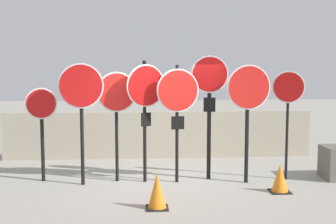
{
  "coord_description": "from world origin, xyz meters",
  "views": [
    {
      "loc": [
        -0.6,
        -9.75,
        2.61
      ],
      "look_at": [
        0.08,
        0.0,
        1.5
      ],
      "focal_mm": 50.0,
      "sensor_mm": 36.0,
      "label": 1
    }
  ],
  "objects_px": {
    "stop_sign_7": "(288,98)",
    "traffic_cone_1": "(280,178)",
    "stop_sign_3": "(146,96)",
    "stop_sign_6": "(248,98)",
    "stop_sign_0": "(42,116)",
    "stop_sign_5": "(210,94)",
    "stop_sign_2": "(117,101)",
    "traffic_cone_0": "(157,191)",
    "stop_sign_1": "(81,97)",
    "stop_sign_4": "(178,100)"
  },
  "relations": [
    {
      "from": "stop_sign_4",
      "to": "stop_sign_7",
      "type": "relative_size",
      "value": 1.05
    },
    {
      "from": "stop_sign_6",
      "to": "traffic_cone_0",
      "type": "bearing_deg",
      "value": -147.82
    },
    {
      "from": "stop_sign_7",
      "to": "traffic_cone_1",
      "type": "xyz_separation_m",
      "value": [
        -0.43,
        -0.93,
        -1.51
      ]
    },
    {
      "from": "stop_sign_0",
      "to": "stop_sign_2",
      "type": "xyz_separation_m",
      "value": [
        1.59,
        -0.12,
        0.3
      ]
    },
    {
      "from": "stop_sign_3",
      "to": "stop_sign_4",
      "type": "xyz_separation_m",
      "value": [
        0.67,
        -0.08,
        -0.06
      ]
    },
    {
      "from": "stop_sign_0",
      "to": "stop_sign_1",
      "type": "xyz_separation_m",
      "value": [
        0.88,
        -0.37,
        0.41
      ]
    },
    {
      "from": "stop_sign_2",
      "to": "stop_sign_3",
      "type": "relative_size",
      "value": 0.91
    },
    {
      "from": "stop_sign_2",
      "to": "stop_sign_5",
      "type": "distance_m",
      "value": 1.99
    },
    {
      "from": "stop_sign_0",
      "to": "traffic_cone_1",
      "type": "distance_m",
      "value": 5.09
    },
    {
      "from": "stop_sign_2",
      "to": "traffic_cone_1",
      "type": "height_order",
      "value": "stop_sign_2"
    },
    {
      "from": "stop_sign_3",
      "to": "stop_sign_0",
      "type": "bearing_deg",
      "value": 146.24
    },
    {
      "from": "traffic_cone_1",
      "to": "stop_sign_7",
      "type": "bearing_deg",
      "value": 65.34
    },
    {
      "from": "stop_sign_5",
      "to": "traffic_cone_1",
      "type": "bearing_deg",
      "value": -37.14
    },
    {
      "from": "stop_sign_5",
      "to": "traffic_cone_0",
      "type": "height_order",
      "value": "stop_sign_5"
    },
    {
      "from": "stop_sign_1",
      "to": "stop_sign_6",
      "type": "xyz_separation_m",
      "value": [
        3.45,
        -0.07,
        -0.04
      ]
    },
    {
      "from": "stop_sign_6",
      "to": "stop_sign_4",
      "type": "bearing_deg",
      "value": 168.51
    },
    {
      "from": "stop_sign_6",
      "to": "traffic_cone_0",
      "type": "distance_m",
      "value": 2.92
    },
    {
      "from": "traffic_cone_0",
      "to": "stop_sign_3",
      "type": "bearing_deg",
      "value": 94.89
    },
    {
      "from": "stop_sign_1",
      "to": "stop_sign_5",
      "type": "bearing_deg",
      "value": 1.4
    },
    {
      "from": "stop_sign_5",
      "to": "stop_sign_3",
      "type": "bearing_deg",
      "value": -169.69
    },
    {
      "from": "stop_sign_3",
      "to": "traffic_cone_1",
      "type": "height_order",
      "value": "stop_sign_3"
    },
    {
      "from": "stop_sign_3",
      "to": "stop_sign_6",
      "type": "distance_m",
      "value": 2.14
    },
    {
      "from": "stop_sign_5",
      "to": "stop_sign_7",
      "type": "height_order",
      "value": "stop_sign_5"
    },
    {
      "from": "stop_sign_2",
      "to": "stop_sign_7",
      "type": "distance_m",
      "value": 3.66
    },
    {
      "from": "traffic_cone_1",
      "to": "stop_sign_0",
      "type": "bearing_deg",
      "value": 166.58
    },
    {
      "from": "stop_sign_2",
      "to": "stop_sign_4",
      "type": "bearing_deg",
      "value": -22.3
    },
    {
      "from": "stop_sign_3",
      "to": "stop_sign_5",
      "type": "xyz_separation_m",
      "value": [
        1.37,
        0.16,
        0.03
      ]
    },
    {
      "from": "stop_sign_1",
      "to": "stop_sign_2",
      "type": "relative_size",
      "value": 1.08
    },
    {
      "from": "stop_sign_7",
      "to": "traffic_cone_1",
      "type": "distance_m",
      "value": 1.82
    },
    {
      "from": "stop_sign_4",
      "to": "traffic_cone_1",
      "type": "height_order",
      "value": "stop_sign_4"
    },
    {
      "from": "stop_sign_4",
      "to": "traffic_cone_1",
      "type": "distance_m",
      "value": 2.6
    },
    {
      "from": "stop_sign_2",
      "to": "stop_sign_7",
      "type": "bearing_deg",
      "value": -15.63
    },
    {
      "from": "stop_sign_2",
      "to": "traffic_cone_1",
      "type": "distance_m",
      "value": 3.68
    },
    {
      "from": "stop_sign_5",
      "to": "stop_sign_0",
      "type": "bearing_deg",
      "value": -177.18
    },
    {
      "from": "traffic_cone_0",
      "to": "traffic_cone_1",
      "type": "bearing_deg",
      "value": 19.05
    },
    {
      "from": "stop_sign_0",
      "to": "stop_sign_5",
      "type": "relative_size",
      "value": 0.75
    },
    {
      "from": "stop_sign_0",
      "to": "stop_sign_7",
      "type": "bearing_deg",
      "value": -12.36
    },
    {
      "from": "stop_sign_6",
      "to": "stop_sign_5",
      "type": "bearing_deg",
      "value": 147.45
    },
    {
      "from": "stop_sign_3",
      "to": "stop_sign_7",
      "type": "distance_m",
      "value": 3.05
    },
    {
      "from": "stop_sign_2",
      "to": "traffic_cone_0",
      "type": "xyz_separation_m",
      "value": [
        0.76,
        -1.88,
        -1.41
      ]
    },
    {
      "from": "stop_sign_0",
      "to": "stop_sign_1",
      "type": "distance_m",
      "value": 1.04
    },
    {
      "from": "stop_sign_7",
      "to": "traffic_cone_1",
      "type": "bearing_deg",
      "value": -101.05
    },
    {
      "from": "stop_sign_0",
      "to": "stop_sign_1",
      "type": "relative_size",
      "value": 0.8
    },
    {
      "from": "traffic_cone_1",
      "to": "stop_sign_2",
      "type": "bearing_deg",
      "value": 162.31
    },
    {
      "from": "stop_sign_6",
      "to": "stop_sign_2",
      "type": "bearing_deg",
      "value": 167.2
    },
    {
      "from": "stop_sign_1",
      "to": "stop_sign_5",
      "type": "distance_m",
      "value": 2.71
    },
    {
      "from": "stop_sign_3",
      "to": "stop_sign_5",
      "type": "height_order",
      "value": "stop_sign_5"
    },
    {
      "from": "stop_sign_1",
      "to": "traffic_cone_0",
      "type": "bearing_deg",
      "value": -53.01
    },
    {
      "from": "stop_sign_1",
      "to": "stop_sign_7",
      "type": "xyz_separation_m",
      "value": [
        4.37,
        0.15,
        -0.05
      ]
    },
    {
      "from": "stop_sign_2",
      "to": "traffic_cone_0",
      "type": "distance_m",
      "value": 2.47
    }
  ]
}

